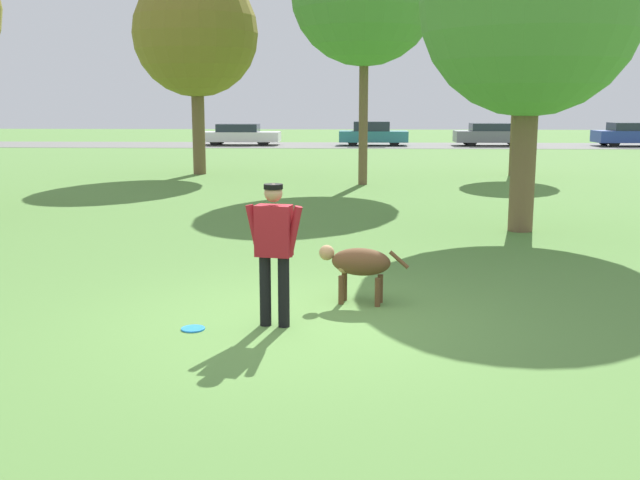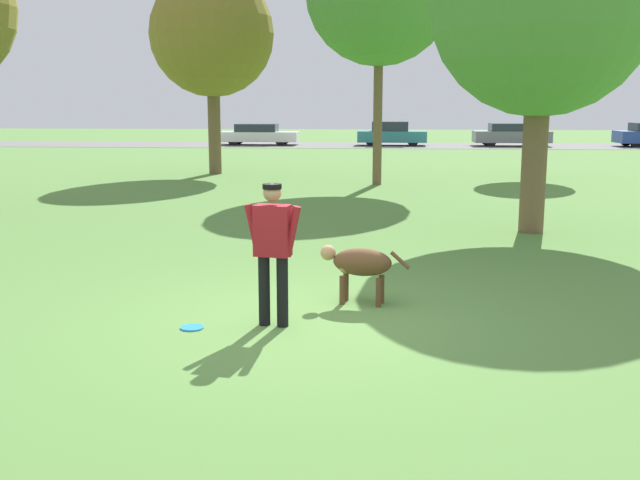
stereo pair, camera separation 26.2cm
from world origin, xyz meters
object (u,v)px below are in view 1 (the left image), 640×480
parked_car_teal (373,134)px  parked_car_blue (630,134)px  parked_car_white (240,134)px  parked_car_grey (492,135)px  tree_far_left (196,34)px  tree_near_right (531,5)px  dog (358,263)px  tree_far_right (518,65)px  frisbee (193,329)px  person (274,244)px

parked_car_teal → parked_car_blue: bearing=0.6°
parked_car_white → parked_car_grey: parked_car_grey is taller
tree_far_left → tree_near_right: bearing=-52.4°
tree_near_right → tree_far_left: bearing=127.6°
dog → tree_far_left: size_ratio=0.17×
tree_far_right → tree_near_right: size_ratio=0.81×
tree_far_left → parked_car_teal: size_ratio=1.75×
tree_near_right → parked_car_white: bearing=109.1°
parked_car_blue → tree_far_left: bearing=-142.1°
frisbee → tree_far_right: 19.66m
tree_near_right → person: bearing=-122.4°
dog → tree_far_right: tree_far_right is taller
frisbee → parked_car_teal: (2.79, 35.33, 0.65)m
person → dog: bearing=58.5°
tree_far_right → parked_car_grey: tree_far_right is taller
tree_far_left → parked_car_white: size_ratio=1.51×
dog → parked_car_teal: bearing=-79.9°
tree_far_right → parked_car_blue: tree_far_right is taller
tree_far_right → parked_car_teal: 18.20m
tree_near_right → parked_car_grey: size_ratio=1.50×
parked_car_teal → parked_car_blue: 14.49m
tree_far_right → parked_car_white: bearing=124.7°
frisbee → person: bearing=11.5°
frisbee → tree_far_left: (-3.63, 17.94, 4.72)m
tree_far_left → parked_car_grey: size_ratio=1.62×
tree_far_right → parked_car_grey: 17.83m
tree_near_right → parked_car_grey: (4.49, 28.63, -3.62)m
dog → frisbee: bearing=44.9°
parked_car_blue → tree_near_right: bearing=-115.0°
parked_car_grey → parked_car_blue: size_ratio=1.05×
person → frisbee: bearing=-157.4°
tree_near_right → parked_car_grey: bearing=81.1°
dog → tree_near_right: tree_near_right is taller
tree_far_right → parked_car_white: (-12.07, 17.47, -3.08)m
person → parked_car_white: bearing=110.4°
person → tree_near_right: (4.14, 6.53, 3.31)m
tree_far_right → parked_car_teal: size_ratio=1.31×
person → parked_car_blue: (16.39, 35.15, -0.29)m
person → parked_car_white: size_ratio=0.36×
person → tree_far_right: bearing=81.6°
parked_car_blue → person: bearing=-116.8°
parked_car_teal → parked_car_blue: (14.49, 0.01, -0.00)m
dog → parked_car_blue: (15.45, 34.14, 0.15)m
person → tree_far_left: tree_far_left is taller
frisbee → parked_car_teal: 35.44m
tree_far_left → parked_car_blue: 27.50m
person → dog: size_ratio=1.41×
tree_far_left → frisbee: bearing=-78.6°
person → tree_near_right: size_ratio=0.25×
parked_car_white → tree_near_right: bearing=-70.8°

